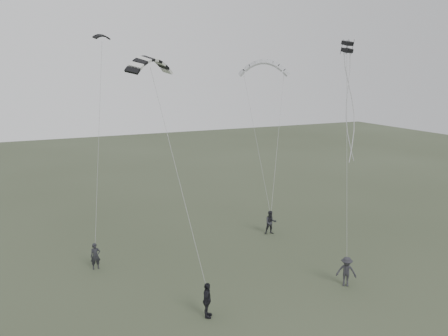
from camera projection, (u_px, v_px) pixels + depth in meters
name	position (u px, v px, depth m)	size (l,w,h in m)	color
ground	(237.00, 296.00, 25.71)	(140.00, 140.00, 0.00)	#363E2A
flyer_left	(95.00, 256.00, 29.12)	(0.65, 0.43, 1.79)	black
flyer_right	(271.00, 222.00, 35.40)	(0.95, 0.74, 1.95)	#222328
flyer_center	(207.00, 300.00, 23.33)	(1.16, 0.48, 1.97)	black
flyer_far	(346.00, 271.00, 26.79)	(1.22, 0.70, 1.88)	#27262B
kite_dark_small	(102.00, 35.00, 31.96)	(1.32, 0.40, 0.46)	black
kite_pale_large	(264.00, 62.00, 37.93)	(4.39, 0.99, 1.77)	#A0A2A5
kite_striped	(150.00, 58.00, 25.03)	(3.33, 0.83, 1.28)	black
kite_box	(347.00, 47.00, 28.04)	(0.56, 0.56, 0.68)	black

